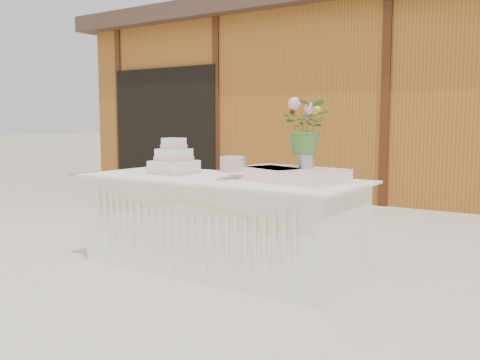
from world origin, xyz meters
TOP-DOWN VIEW (x-y plane):
  - ground at (0.00, 0.00)m, footprint 80.00×80.00m
  - barn at (-0.01, 5.99)m, footprint 12.60×4.60m
  - cake_table at (0.00, -0.00)m, footprint 2.40×1.00m
  - wedding_cake at (-0.51, 0.03)m, footprint 0.36×0.36m
  - pink_cake_stand at (0.20, -0.10)m, footprint 0.26×0.26m
  - satin_runner at (0.62, 0.07)m, footprint 0.87×0.58m
  - flower_vase at (0.75, 0.08)m, footprint 0.12×0.12m
  - bouquet at (0.75, 0.08)m, footprint 0.43×0.40m
  - loose_flowers at (-1.02, 0.09)m, footprint 0.18×0.31m

SIDE VIEW (x-z plane):
  - ground at x=0.00m, z-range 0.00..0.00m
  - cake_table at x=0.00m, z-range 0.00..0.77m
  - loose_flowers at x=-1.02m, z-range 0.77..0.79m
  - satin_runner at x=0.62m, z-range 0.77..0.87m
  - pink_cake_stand at x=0.20m, z-range 0.78..0.97m
  - wedding_cake at x=-0.51m, z-range 0.72..1.03m
  - flower_vase at x=0.75m, z-range 0.87..1.03m
  - bouquet at x=0.75m, z-range 1.03..1.44m
  - barn at x=-0.01m, z-range 0.03..3.33m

